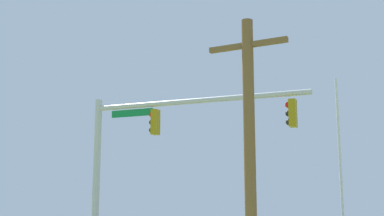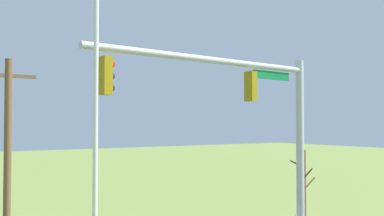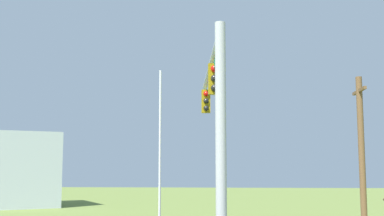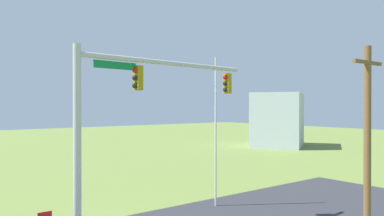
# 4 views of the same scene
# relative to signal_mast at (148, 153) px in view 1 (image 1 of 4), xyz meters

# --- Properties ---
(signal_mast) EXTENTS (8.55, 1.08, 7.57)m
(signal_mast) POSITION_rel_signal_mast_xyz_m (0.00, 0.00, 0.00)
(signal_mast) COLOR #B2B5BA
(signal_mast) RESTS_ON ground_plane
(flagpole) EXTENTS (0.10, 0.10, 8.06)m
(flagpole) POSITION_rel_signal_mast_xyz_m (-6.59, -2.59, -1.32)
(flagpole) COLOR silver
(flagpole) RESTS_ON ground_plane
(utility_pole) EXTENTS (1.90, 0.26, 7.63)m
(utility_pole) POSITION_rel_signal_mast_xyz_m (-6.42, 5.91, -1.37)
(utility_pole) COLOR brown
(utility_pole) RESTS_ON ground_plane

